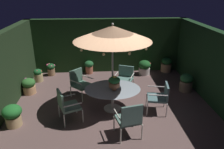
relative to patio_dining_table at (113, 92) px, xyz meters
name	(u,v)px	position (x,y,z in m)	size (l,w,h in m)	color
ground_plane	(113,111)	(0.01, -0.14, -0.65)	(7.19, 7.61, 0.02)	brown
hedge_backdrop_rear	(107,46)	(0.01, 3.52, 0.58)	(7.19, 0.30, 2.44)	#193418
hedge_backdrop_right	(222,73)	(3.45, -0.14, 0.58)	(0.30, 7.61, 2.44)	#17331B
patio_dining_table	(113,92)	(0.00, 0.00, 0.00)	(1.79, 1.44, 0.75)	beige
patio_umbrella	(113,33)	(0.00, 0.00, 1.87)	(2.30, 2.30, 2.80)	silver
centerpiece_planter	(114,82)	(0.05, -0.12, 0.39)	(0.36, 0.36, 0.48)	#AA6C40
patio_chair_north	(129,118)	(0.33, -1.48, -0.03)	(0.74, 0.72, 1.06)	beige
patio_chair_northeast	(160,96)	(1.48, -0.27, -0.06)	(0.73, 0.74, 0.96)	silver
patio_chair_east	(125,77)	(0.57, 1.40, -0.10)	(0.84, 0.83, 0.92)	silver
patio_chair_southeast	(80,82)	(-1.12, 1.03, -0.09)	(0.88, 0.88, 0.99)	beige
patio_chair_south	(66,104)	(-1.40, -0.59, -0.06)	(0.78, 0.80, 1.00)	beige
potted_plant_left_near	(29,86)	(-3.04, 1.33, -0.32)	(0.49, 0.49, 0.60)	tan
potted_plant_left_far	(38,75)	(-2.97, 2.45, -0.36)	(0.36, 0.36, 0.54)	tan
potted_plant_back_right	(12,115)	(-2.92, -0.72, -0.27)	(0.54, 0.54, 0.66)	tan
potted_plant_right_near	(144,67)	(1.66, 2.90, -0.29)	(0.56, 0.56, 0.66)	beige
potted_plant_right_far	(186,82)	(2.90, 1.12, -0.28)	(0.47, 0.47, 0.70)	#7D654F
potted_plant_front_corner	(89,66)	(-0.85, 3.20, -0.30)	(0.42, 0.42, 0.60)	#A45D43
potted_plant_back_left	(51,69)	(-2.56, 3.10, -0.33)	(0.38, 0.38, 0.55)	#8E6C4A
potted_plant_back_center	(166,65)	(2.77, 3.20, -0.31)	(0.49, 0.49, 0.66)	tan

